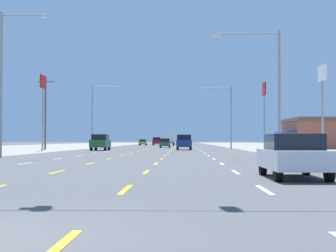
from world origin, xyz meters
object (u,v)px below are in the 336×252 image
at_px(pole_sign_right_row_1, 322,85).
at_px(suv_inner_left_farthest, 157,141).
at_px(suv_inner_right_mid, 184,142).
at_px(streetlight_right_row_1, 228,112).
at_px(sedan_far_left_far, 143,142).
at_px(streetlight_left_row_1, 95,111).
at_px(box_truck_center_turn_farther, 169,138).
at_px(pole_sign_right_row_2, 264,97).
at_px(hatchback_center_turn_midfar, 165,143).
at_px(streetlight_left_row_0, 5,75).
at_px(streetlight_right_row_0, 272,82).
at_px(sedan_far_right_nearest, 293,155).
at_px(suv_far_left_near, 100,142).
at_px(pole_sign_left_row_2, 43,94).

bearing_deg(pole_sign_right_row_1, suv_inner_left_farthest, 103.65).
distance_m(suv_inner_right_mid, streetlight_right_row_1, 11.06).
bearing_deg(sedan_far_left_far, streetlight_left_row_1, -93.07).
bearing_deg(box_truck_center_turn_farther, pole_sign_right_row_1, -78.29).
bearing_deg(sedan_far_left_far, pole_sign_right_row_2, -66.43).
height_order(hatchback_center_turn_midfar, streetlight_left_row_1, streetlight_left_row_1).
bearing_deg(hatchback_center_turn_midfar, streetlight_left_row_0, -100.97).
bearing_deg(streetlight_left_row_1, streetlight_right_row_0, -63.94).
bearing_deg(sedan_far_right_nearest, suv_inner_right_mid, 93.85).
height_order(suv_inner_left_farthest, streetlight_right_row_0, streetlight_right_row_0).
bearing_deg(box_truck_center_turn_farther, suv_inner_right_mid, -86.78).
relative_size(streetlight_left_row_0, streetlight_right_row_0, 1.16).
height_order(box_truck_center_turn_farther, streetlight_left_row_0, streetlight_left_row_0).
distance_m(suv_far_left_near, box_truck_center_turn_farther, 67.25).
distance_m(hatchback_center_turn_midfar, sedan_far_left_far, 42.88).
xyz_separation_m(hatchback_center_turn_midfar, sedan_far_left_far, (-6.89, 42.32, -0.03)).
height_order(sedan_far_right_nearest, pole_sign_left_row_2, pole_sign_left_row_2).
xyz_separation_m(suv_far_left_near, pole_sign_left_row_2, (-6.88, -1.24, 5.86)).
distance_m(suv_inner_right_mid, pole_sign_left_row_2, 19.00).
xyz_separation_m(suv_far_left_near, hatchback_center_turn_midfar, (7.15, 24.25, -0.24)).
bearing_deg(hatchback_center_turn_midfar, pole_sign_left_row_2, -118.83).
bearing_deg(suv_inner_right_mid, hatchback_center_turn_midfar, 99.04).
relative_size(box_truck_center_turn_farther, streetlight_left_row_0, 0.67).
relative_size(box_truck_center_turn_farther, streetlight_left_row_1, 0.77).
bearing_deg(pole_sign_left_row_2, pole_sign_right_row_1, -22.92).
distance_m(sedan_far_right_nearest, hatchback_center_turn_midfar, 72.86).
bearing_deg(pole_sign_right_row_1, sedan_far_right_nearest, -105.91).
relative_size(suv_inner_left_farthest, streetlight_left_row_1, 0.52).
xyz_separation_m(sedan_far_left_far, box_truck_center_turn_farther, (6.55, 0.33, 1.08)).
relative_size(suv_far_left_near, hatchback_center_turn_midfar, 1.26).
bearing_deg(pole_sign_right_row_1, sedan_far_left_far, 106.13).
bearing_deg(streetlight_left_row_1, suv_far_left_near, -77.72).
height_order(pole_sign_right_row_1, streetlight_left_row_0, streetlight_left_row_0).
bearing_deg(suv_inner_right_mid, pole_sign_right_row_2, 42.98).
bearing_deg(streetlight_right_row_0, pole_sign_right_row_1, 61.90).
bearing_deg(sedan_far_left_far, suv_inner_left_farthest, 26.74).
relative_size(sedan_far_right_nearest, pole_sign_left_row_2, 0.49).
bearing_deg(streetlight_left_row_0, box_truck_center_turn_farther, 84.16).
xyz_separation_m(sedan_far_right_nearest, streetlight_right_row_0, (2.76, 21.09, 4.70)).
height_order(suv_inner_right_mid, pole_sign_right_row_1, pole_sign_right_row_1).
bearing_deg(streetlight_right_row_0, hatchback_center_turn_midfar, 100.43).
relative_size(pole_sign_left_row_2, streetlight_left_row_0, 0.86).
distance_m(hatchback_center_turn_midfar, pole_sign_right_row_1, 42.15).
relative_size(streetlight_left_row_0, streetlight_left_row_1, 1.14).
distance_m(suv_inner_right_mid, hatchback_center_turn_midfar, 20.22).
bearing_deg(sedan_far_right_nearest, pole_sign_right_row_2, 82.31).
xyz_separation_m(suv_inner_left_farthest, pole_sign_left_row_2, (-10.48, -69.50, 5.86)).
relative_size(suv_inner_right_mid, pole_sign_right_row_1, 0.58).
xyz_separation_m(pole_sign_left_row_2, streetlight_left_row_1, (4.22, 13.46, -1.42)).
bearing_deg(pole_sign_left_row_2, streetlight_right_row_0, -47.85).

